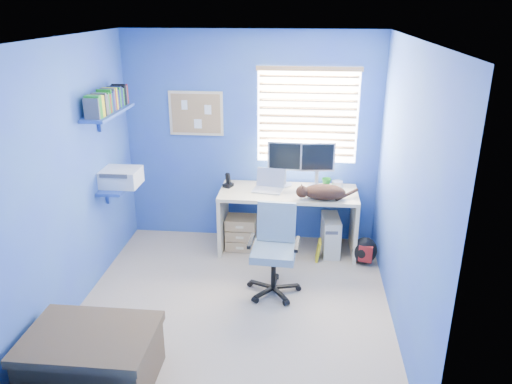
# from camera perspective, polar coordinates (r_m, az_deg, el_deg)

# --- Properties ---
(floor) EXTENTS (3.00, 3.20, 0.00)m
(floor) POSITION_cam_1_polar(r_m,az_deg,el_deg) (4.99, -2.53, -12.90)
(floor) COLOR tan
(floor) RESTS_ON ground
(ceiling) EXTENTS (3.00, 3.20, 0.00)m
(ceiling) POSITION_cam_1_polar(r_m,az_deg,el_deg) (4.15, -3.10, 17.11)
(ceiling) COLOR white
(ceiling) RESTS_ON wall_back
(wall_back) EXTENTS (3.00, 0.01, 2.50)m
(wall_back) POSITION_cam_1_polar(r_m,az_deg,el_deg) (5.93, -0.52, 6.04)
(wall_back) COLOR blue
(wall_back) RESTS_ON ground
(wall_front) EXTENTS (3.00, 0.01, 2.50)m
(wall_front) POSITION_cam_1_polar(r_m,az_deg,el_deg) (2.99, -7.31, -9.91)
(wall_front) COLOR blue
(wall_front) RESTS_ON ground
(wall_left) EXTENTS (0.01, 3.20, 2.50)m
(wall_left) POSITION_cam_1_polar(r_m,az_deg,el_deg) (4.86, -20.56, 1.28)
(wall_left) COLOR blue
(wall_left) RESTS_ON ground
(wall_right) EXTENTS (0.01, 3.20, 2.50)m
(wall_right) POSITION_cam_1_polar(r_m,az_deg,el_deg) (4.46, 16.67, 0.01)
(wall_right) COLOR blue
(wall_right) RESTS_ON ground
(desk) EXTENTS (1.58, 0.65, 0.74)m
(desk) POSITION_cam_1_polar(r_m,az_deg,el_deg) (5.87, 3.65, -3.30)
(desk) COLOR beige
(desk) RESTS_ON floor
(laptop) EXTENTS (0.37, 0.31, 0.22)m
(laptop) POSITION_cam_1_polar(r_m,az_deg,el_deg) (5.70, 1.39, 1.19)
(laptop) COLOR silver
(laptop) RESTS_ON desk
(monitor_left) EXTENTS (0.41, 0.14, 0.54)m
(monitor_left) POSITION_cam_1_polar(r_m,az_deg,el_deg) (5.82, 3.31, 3.24)
(monitor_left) COLOR silver
(monitor_left) RESTS_ON desk
(monitor_right) EXTENTS (0.41, 0.17, 0.54)m
(monitor_right) POSITION_cam_1_polar(r_m,az_deg,el_deg) (5.81, 7.01, 3.10)
(monitor_right) COLOR silver
(monitor_right) RESTS_ON desk
(phone) EXTENTS (0.13, 0.14, 0.17)m
(phone) POSITION_cam_1_polar(r_m,az_deg,el_deg) (5.83, -3.21, 1.38)
(phone) COLOR black
(phone) RESTS_ON desk
(mug) EXTENTS (0.10, 0.09, 0.10)m
(mug) POSITION_cam_1_polar(r_m,az_deg,el_deg) (5.91, 8.04, 1.09)
(mug) COLOR #198722
(mug) RESTS_ON desk
(cd_spindle) EXTENTS (0.13, 0.13, 0.07)m
(cd_spindle) POSITION_cam_1_polar(r_m,az_deg,el_deg) (5.92, 9.25, 0.90)
(cd_spindle) COLOR silver
(cd_spindle) RESTS_ON desk
(cat) EXTENTS (0.51, 0.33, 0.17)m
(cat) POSITION_cam_1_polar(r_m,az_deg,el_deg) (5.51, 7.79, -0.00)
(cat) COLOR black
(cat) RESTS_ON desk
(tower_pc) EXTENTS (0.23, 0.45, 0.45)m
(tower_pc) POSITION_cam_1_polar(r_m,az_deg,el_deg) (5.91, 8.50, -4.87)
(tower_pc) COLOR beige
(tower_pc) RESTS_ON floor
(drawer_boxes) EXTENTS (0.35, 0.28, 0.41)m
(drawer_boxes) POSITION_cam_1_polar(r_m,az_deg,el_deg) (5.96, -1.71, -4.65)
(drawer_boxes) COLOR tan
(drawer_boxes) RESTS_ON floor
(yellow_book) EXTENTS (0.03, 0.17, 0.24)m
(yellow_book) POSITION_cam_1_polar(r_m,az_deg,el_deg) (5.77, 7.12, -6.62)
(yellow_book) COLOR yellow
(yellow_book) RESTS_ON floor
(backpack) EXTENTS (0.32, 0.28, 0.32)m
(backpack) POSITION_cam_1_polar(r_m,az_deg,el_deg) (5.77, 12.32, -6.55)
(backpack) COLOR black
(backpack) RESTS_ON floor
(bed_corner) EXTENTS (0.93, 0.66, 0.45)m
(bed_corner) POSITION_cam_1_polar(r_m,az_deg,el_deg) (4.21, -18.20, -17.62)
(bed_corner) COLOR brown
(bed_corner) RESTS_ON floor
(office_chair) EXTENTS (0.55, 0.55, 0.90)m
(office_chair) POSITION_cam_1_polar(r_m,az_deg,el_deg) (5.06, 2.09, -7.86)
(office_chair) COLOR black
(office_chair) RESTS_ON floor
(window_blinds) EXTENTS (1.15, 0.05, 1.10)m
(window_blinds) POSITION_cam_1_polar(r_m,az_deg,el_deg) (5.79, 5.91, 8.63)
(window_blinds) COLOR white
(window_blinds) RESTS_ON ground
(corkboard) EXTENTS (0.64, 0.02, 0.52)m
(corkboard) POSITION_cam_1_polar(r_m,az_deg,el_deg) (5.95, -6.87, 8.90)
(corkboard) COLOR beige
(corkboard) RESTS_ON ground
(wall_shelves) EXTENTS (0.42, 0.90, 1.05)m
(wall_shelves) POSITION_cam_1_polar(r_m,az_deg,el_deg) (5.40, -16.04, 5.75)
(wall_shelves) COLOR #2849A4
(wall_shelves) RESTS_ON ground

